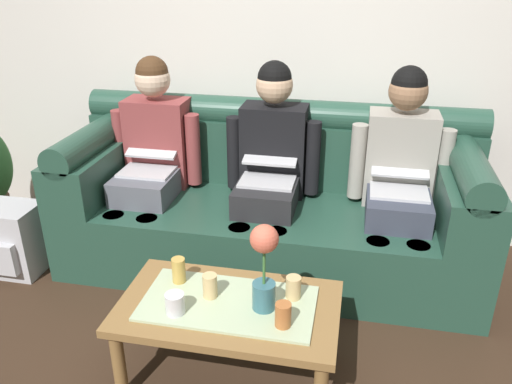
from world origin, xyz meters
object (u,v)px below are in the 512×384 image
object	(u,v)px
cup_far_left	(293,288)
person_left	(152,153)
coffee_table	(229,313)
cup_near_left	(175,303)
cup_far_center	(210,286)
couch	(270,206)
person_right	(400,171)
person_middle	(271,162)
flower_vase	(264,264)
cup_far_right	(283,315)
cup_near_right	(179,270)
backpack_left	(12,240)

from	to	relation	value
cup_far_left	person_left	bearing A→B (deg)	137.22
person_left	coffee_table	bearing A→B (deg)	-54.15
cup_near_left	cup_far_center	distance (m)	0.18
couch	cup_far_left	size ratio (longest dim) A/B	23.66
person_right	person_middle	bearing A→B (deg)	-179.98
person_middle	cup_far_center	bearing A→B (deg)	-94.98
flower_vase	cup_far_right	xyz separation A→B (m)	(0.10, -0.10, -0.17)
person_right	cup_far_right	xyz separation A→B (m)	(-0.48, -1.11, -0.21)
couch	cup_near_left	world-z (taller)	couch
flower_vase	cup_far_left	world-z (taller)	flower_vase
person_middle	cup_near_right	size ratio (longest dim) A/B	10.41
cup_far_left	cup_far_right	distance (m)	0.19
person_right	cup_far_left	world-z (taller)	person_right
couch	person_middle	size ratio (longest dim) A/B	1.98
cup_near_left	cup_far_right	distance (m)	0.45
coffee_table	backpack_left	bearing A→B (deg)	158.85
coffee_table	cup_near_left	world-z (taller)	cup_near_left
person_middle	coffee_table	bearing A→B (deg)	-90.00
coffee_table	cup_far_right	xyz separation A→B (m)	(0.25, -0.10, 0.11)
person_left	person_right	size ratio (longest dim) A/B	1.00
couch	cup_near_right	distance (m)	0.95
person_right	coffee_table	size ratio (longest dim) A/B	1.29
person_middle	cup_near_left	size ratio (longest dim) A/B	13.54
backpack_left	person_left	bearing A→B (deg)	30.05
person_right	flower_vase	distance (m)	1.17
cup_near_left	cup_far_center	xyz separation A→B (m)	(0.11, 0.14, 0.01)
couch	backpack_left	bearing A→B (deg)	-163.47
cup_far_center	cup_far_right	size ratio (longest dim) A/B	1.05
person_middle	cup_far_center	size ratio (longest dim) A/B	11.28
cup_far_center	cup_near_right	bearing A→B (deg)	154.40
cup_far_right	cup_near_right	bearing A→B (deg)	157.61
cup_near_right	cup_far_right	bearing A→B (deg)	-22.39
couch	flower_vase	bearing A→B (deg)	-81.34
person_left	cup_far_left	distance (m)	1.37
cup_near_left	cup_near_right	world-z (taller)	cup_near_right
coffee_table	cup_far_right	bearing A→B (deg)	-22.35
flower_vase	person_right	bearing A→B (deg)	60.53
cup_far_left	cup_far_right	xyz separation A→B (m)	(-0.01, -0.19, 0.00)
couch	cup_near_right	world-z (taller)	couch
person_middle	flower_vase	distance (m)	1.03
couch	person_middle	world-z (taller)	person_middle
couch	flower_vase	world-z (taller)	couch
flower_vase	backpack_left	size ratio (longest dim) A/B	0.92
person_left	person_right	xyz separation A→B (m)	(1.46, 0.00, -0.00)
person_left	cup_far_center	distance (m)	1.19
person_left	cup_far_center	bearing A→B (deg)	-56.85
flower_vase	cup_near_right	size ratio (longest dim) A/B	3.32
flower_vase	cup_far_left	size ratio (longest dim) A/B	3.81
cup_near_left	backpack_left	xyz separation A→B (m)	(-1.29, 0.69, -0.24)
cup_near_left	cup_far_center	bearing A→B (deg)	51.05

